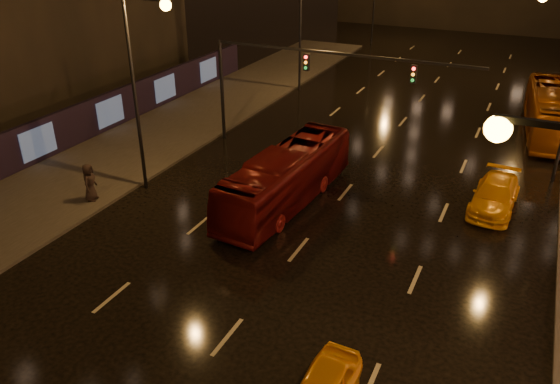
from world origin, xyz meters
name	(u,v)px	position (x,y,z in m)	size (l,w,h in m)	color
ground	(368,164)	(0.00, 20.00, 0.00)	(140.00, 140.00, 0.00)	black
sidewalk_left	(125,154)	(-13.50, 15.00, 0.07)	(7.00, 70.00, 0.15)	#38332D
hoarding_left	(36,143)	(-17.20, 12.00, 1.25)	(0.30, 46.00, 2.50)	black
traffic_signal	(289,73)	(-5.06, 20.00, 4.74)	(15.31, 0.32, 6.20)	black
streetlight_right	(560,281)	(8.92, 2.00, 6.43)	(2.64, 0.50, 10.00)	black
bus_red	(287,177)	(-2.28, 13.69, 1.40)	(2.35, 10.06, 2.80)	#600D0E
bus_curb	(550,112)	(9.00, 29.75, 1.48)	(2.48, 10.62, 2.96)	#93480E
taxi_far	(495,195)	(7.06, 17.47, 0.69)	(1.95, 4.79, 1.39)	#F1A316
pedestrian_c	(89,182)	(-11.00, 9.55, 1.10)	(0.93, 0.61, 1.91)	black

